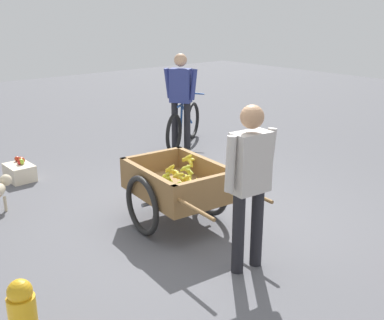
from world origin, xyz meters
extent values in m
plane|color=#56565B|center=(0.00, 0.00, 0.00)|extent=(24.00, 24.00, 0.00)
cube|color=olive|center=(0.22, 0.16, 0.40)|extent=(1.17, 0.91, 0.10)
cube|color=olive|center=(0.74, 0.10, 0.57)|extent=(0.14, 0.80, 0.24)
cube|color=olive|center=(-0.29, 0.21, 0.57)|extent=(0.14, 0.80, 0.24)
cube|color=olive|center=(0.26, 0.52, 0.57)|extent=(1.10, 0.17, 0.24)
cube|color=olive|center=(0.19, -0.21, 0.57)|extent=(1.10, 0.17, 0.24)
torus|color=black|center=(0.27, 0.59, 0.32)|extent=(0.64, 0.12, 0.64)
torus|color=black|center=(0.18, -0.28, 0.32)|extent=(0.64, 0.12, 0.64)
cylinder|color=gray|center=(0.22, 0.16, 0.32)|extent=(0.13, 0.88, 0.04)
cylinder|color=olive|center=(-0.56, 0.58, 0.55)|extent=(0.55, 0.09, 0.04)
cylinder|color=olive|center=(-0.63, -0.10, 0.55)|extent=(0.55, 0.09, 0.04)
cylinder|color=gray|center=(0.69, 0.11, 0.18)|extent=(0.04, 0.04, 0.35)
ellipsoid|color=gold|center=(0.33, 0.34, 0.49)|extent=(0.18, 0.08, 0.14)
ellipsoid|color=gold|center=(0.35, 0.34, 0.50)|extent=(0.19, 0.08, 0.08)
ellipsoid|color=gold|center=(0.36, 0.35, 0.51)|extent=(0.19, 0.09, 0.09)
ellipsoid|color=gold|center=(0.38, 0.35, 0.52)|extent=(0.18, 0.08, 0.14)
ellipsoid|color=gold|center=(0.36, -0.15, 0.62)|extent=(0.18, 0.11, 0.13)
ellipsoid|color=gold|center=(0.38, -0.14, 0.63)|extent=(0.19, 0.12, 0.08)
ellipsoid|color=gold|center=(0.39, -0.14, 0.64)|extent=(0.19, 0.09, 0.07)
ellipsoid|color=gold|center=(0.41, -0.13, 0.65)|extent=(0.17, 0.07, 0.15)
ellipsoid|color=gold|center=(-0.07, 0.10, 0.52)|extent=(0.18, 0.10, 0.15)
ellipsoid|color=gold|center=(-0.05, 0.10, 0.53)|extent=(0.19, 0.07, 0.08)
ellipsoid|color=gold|center=(-0.03, 0.11, 0.54)|extent=(0.19, 0.06, 0.09)
ellipsoid|color=gold|center=(-0.02, 0.11, 0.55)|extent=(0.18, 0.09, 0.13)
ellipsoid|color=gold|center=(0.18, 0.03, 0.59)|extent=(0.17, 0.11, 0.15)
ellipsoid|color=gold|center=(0.19, 0.03, 0.60)|extent=(0.19, 0.06, 0.08)
ellipsoid|color=gold|center=(0.21, 0.04, 0.61)|extent=(0.19, 0.11, 0.08)
ellipsoid|color=gold|center=(0.22, 0.04, 0.62)|extent=(0.18, 0.09, 0.14)
ellipsoid|color=gold|center=(0.27, 0.23, 0.52)|extent=(0.17, 0.08, 0.15)
ellipsoid|color=gold|center=(0.29, 0.23, 0.53)|extent=(0.19, 0.05, 0.08)
ellipsoid|color=gold|center=(0.30, 0.24, 0.54)|extent=(0.19, 0.08, 0.08)
ellipsoid|color=gold|center=(0.32, 0.24, 0.55)|extent=(0.17, 0.07, 0.15)
ellipsoid|color=gold|center=(0.02, 0.26, 0.61)|extent=(0.18, 0.08, 0.14)
ellipsoid|color=gold|center=(0.05, 0.27, 0.62)|extent=(0.19, 0.09, 0.05)
ellipsoid|color=gold|center=(0.07, 0.27, 0.63)|extent=(0.18, 0.06, 0.12)
ellipsoid|color=gold|center=(-0.09, 0.25, 0.61)|extent=(0.18, 0.06, 0.15)
ellipsoid|color=gold|center=(-0.07, 0.25, 0.62)|extent=(0.19, 0.12, 0.05)
ellipsoid|color=gold|center=(-0.05, 0.25, 0.63)|extent=(0.18, 0.10, 0.14)
ellipsoid|color=gold|center=(0.22, 0.20, 0.60)|extent=(0.18, 0.05, 0.13)
ellipsoid|color=gold|center=(0.23, 0.21, 0.61)|extent=(0.19, 0.09, 0.09)
ellipsoid|color=gold|center=(0.24, 0.21, 0.62)|extent=(0.19, 0.10, 0.05)
ellipsoid|color=gold|center=(0.25, 0.22, 0.63)|extent=(0.19, 0.11, 0.09)
ellipsoid|color=gold|center=(0.27, 0.22, 0.64)|extent=(0.17, 0.07, 0.16)
ellipsoid|color=gold|center=(-0.19, 0.41, 0.59)|extent=(0.19, 0.08, 0.12)
ellipsoid|color=gold|center=(-0.18, 0.42, 0.60)|extent=(0.19, 0.10, 0.11)
ellipsoid|color=gold|center=(-0.17, 0.42, 0.61)|extent=(0.19, 0.10, 0.05)
ellipsoid|color=gold|center=(-0.16, 0.43, 0.62)|extent=(0.19, 0.08, 0.10)
ellipsoid|color=gold|center=(-0.14, 0.43, 0.63)|extent=(0.17, 0.11, 0.14)
cylinder|color=black|center=(-0.91, 0.38, 0.38)|extent=(0.11, 0.11, 0.75)
cylinder|color=black|center=(-0.93, 0.16, 0.38)|extent=(0.11, 0.11, 0.75)
cube|color=#B7B2AD|center=(-0.92, 0.27, 1.02)|extent=(0.23, 0.36, 0.53)
sphere|color=tan|center=(-0.92, 0.27, 1.42)|extent=(0.20, 0.20, 0.20)
cylinder|color=#B7B2AD|center=(-0.90, 0.49, 1.04)|extent=(0.08, 0.10, 0.48)
cylinder|color=#B7B2AD|center=(-0.94, 0.05, 1.04)|extent=(0.08, 0.13, 0.48)
torus|color=black|center=(2.85, -2.33, 0.33)|extent=(0.40, 0.59, 0.66)
torus|color=black|center=(2.33, -1.47, 0.33)|extent=(0.40, 0.59, 0.66)
cylinder|color=#234C93|center=(2.59, -1.90, 0.73)|extent=(0.35, 0.53, 0.04)
cylinder|color=#234C93|center=(2.53, -1.80, 0.56)|extent=(0.08, 0.11, 0.45)
cylinder|color=#234C93|center=(2.69, -2.05, 0.51)|extent=(0.31, 0.47, 0.43)
ellipsoid|color=black|center=(2.52, -1.78, 0.82)|extent=(0.20, 0.08, 0.06)
cylinder|color=#234C93|center=(2.83, -2.28, 0.83)|extent=(0.41, 0.27, 0.03)
cylinder|color=black|center=(2.61, -1.71, 0.39)|extent=(0.11, 0.11, 0.78)
cylinder|color=black|center=(2.42, -1.83, 0.39)|extent=(0.11, 0.11, 0.78)
cube|color=navy|center=(2.51, -1.77, 1.06)|extent=(0.39, 0.35, 0.55)
sphere|color=tan|center=(2.51, -1.77, 1.47)|extent=(0.21, 0.21, 0.21)
cylinder|color=navy|center=(2.70, -1.66, 1.08)|extent=(0.08, 0.15, 0.50)
cylinder|color=navy|center=(2.33, -1.89, 1.08)|extent=(0.08, 0.15, 0.50)
sphere|color=beige|center=(1.93, 1.39, 0.33)|extent=(0.14, 0.14, 0.14)
cylinder|color=beige|center=(1.80, 1.47, 0.09)|extent=(0.04, 0.04, 0.18)
sphere|color=gold|center=(-0.87, 2.31, 0.59)|extent=(0.16, 0.16, 0.16)
cylinder|color=gold|center=(-0.76, 2.31, 0.33)|extent=(0.10, 0.07, 0.07)
cube|color=beige|center=(2.73, 0.93, 0.11)|extent=(0.44, 0.32, 0.22)
sphere|color=#B23319|center=(2.90, 0.89, 0.26)|extent=(0.07, 0.07, 0.07)
sphere|color=#B23319|center=(2.76, 0.88, 0.27)|extent=(0.09, 0.09, 0.09)
sphere|color=#B23319|center=(2.76, 0.89, 0.27)|extent=(0.09, 0.09, 0.09)
sphere|color=#99BF33|center=(2.72, 0.90, 0.26)|extent=(0.08, 0.08, 0.08)
sphere|color=red|center=(2.82, 0.86, 0.26)|extent=(0.08, 0.08, 0.08)
sphere|color=red|center=(2.72, 0.91, 0.26)|extent=(0.08, 0.08, 0.08)
camera|label=1|loc=(-3.53, 3.17, 2.28)|focal=44.68mm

